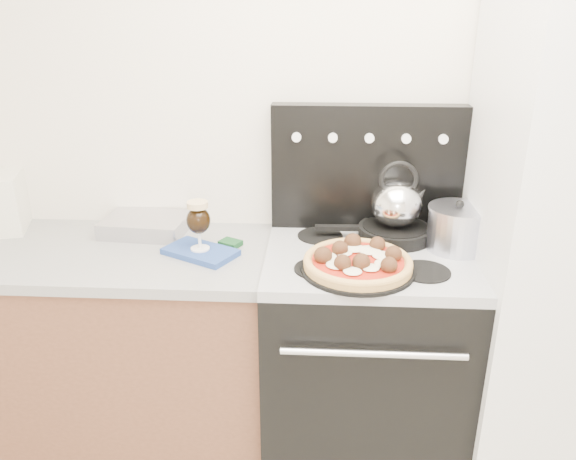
# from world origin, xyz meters

# --- Properties ---
(room_shell) EXTENTS (3.52, 3.01, 2.52)m
(room_shell) POSITION_xyz_m (0.00, 0.29, 1.25)
(room_shell) COLOR beige
(room_shell) RESTS_ON ground
(base_cabinet) EXTENTS (1.45, 0.60, 0.86)m
(base_cabinet) POSITION_xyz_m (-1.02, 1.20, 0.43)
(base_cabinet) COLOR brown
(base_cabinet) RESTS_ON ground
(countertop) EXTENTS (1.48, 0.63, 0.04)m
(countertop) POSITION_xyz_m (-1.02, 1.20, 0.88)
(countertop) COLOR gray
(countertop) RESTS_ON base_cabinet
(stove_body) EXTENTS (0.76, 0.65, 0.88)m
(stove_body) POSITION_xyz_m (0.08, 1.18, 0.44)
(stove_body) COLOR black
(stove_body) RESTS_ON ground
(cooktop) EXTENTS (0.76, 0.65, 0.04)m
(cooktop) POSITION_xyz_m (0.08, 1.18, 0.90)
(cooktop) COLOR #ADADB2
(cooktop) RESTS_ON stove_body
(backguard) EXTENTS (0.76, 0.08, 0.50)m
(backguard) POSITION_xyz_m (0.08, 1.45, 1.17)
(backguard) COLOR black
(backguard) RESTS_ON cooktop
(fridge) EXTENTS (0.64, 0.68, 1.90)m
(fridge) POSITION_xyz_m (0.78, 1.15, 0.95)
(fridge) COLOR silver
(fridge) RESTS_ON ground
(foil_sheet) EXTENTS (0.35, 0.27, 0.07)m
(foil_sheet) POSITION_xyz_m (-0.82, 1.38, 0.93)
(foil_sheet) COLOR silver
(foil_sheet) RESTS_ON countertop
(oven_mitt) EXTENTS (0.31, 0.26, 0.02)m
(oven_mitt) POSITION_xyz_m (-0.55, 1.17, 0.91)
(oven_mitt) COLOR #25448F
(oven_mitt) RESTS_ON countertop
(beer_glass) EXTENTS (0.11, 0.11, 0.19)m
(beer_glass) POSITION_xyz_m (-0.55, 1.17, 1.02)
(beer_glass) COLOR black
(beer_glass) RESTS_ON oven_mitt
(pizza_pan) EXTENTS (0.43, 0.43, 0.01)m
(pizza_pan) POSITION_xyz_m (0.03, 1.03, 0.93)
(pizza_pan) COLOR black
(pizza_pan) RESTS_ON cooktop
(pizza) EXTENTS (0.45, 0.45, 0.05)m
(pizza) POSITION_xyz_m (0.03, 1.03, 0.96)
(pizza) COLOR gold
(pizza) RESTS_ON pizza_pan
(skillet) EXTENTS (0.29, 0.29, 0.05)m
(skillet) POSITION_xyz_m (0.19, 1.32, 0.95)
(skillet) COLOR black
(skillet) RESTS_ON cooktop
(tea_kettle) EXTENTS (0.22, 0.22, 0.22)m
(tea_kettle) POSITION_xyz_m (0.19, 1.32, 1.08)
(tea_kettle) COLOR silver
(tea_kettle) RESTS_ON skillet
(stock_pot) EXTENTS (0.26, 0.26, 0.16)m
(stock_pot) POSITION_xyz_m (0.41, 1.23, 1.00)
(stock_pot) COLOR silver
(stock_pot) RESTS_ON cooktop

